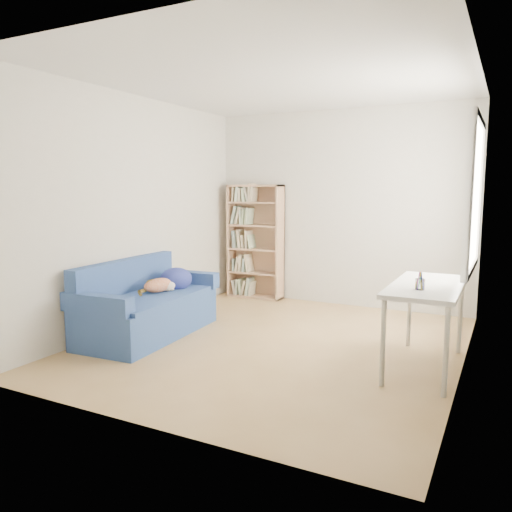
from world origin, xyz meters
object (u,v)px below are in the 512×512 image
at_px(sofa, 148,306).
at_px(pen_cup, 420,283).
at_px(desk, 427,292).
at_px(bookshelf, 255,246).

bearing_deg(sofa, pen_cup, -3.20).
relative_size(sofa, pen_cup, 11.26).
relative_size(sofa, desk, 1.34).
distance_m(sofa, desk, 2.86).
height_order(bookshelf, desk, bookshelf).
bearing_deg(desk, sofa, -174.34).
distance_m(desk, pen_cup, 0.29).
height_order(bookshelf, pen_cup, bookshelf).
relative_size(desk, pen_cup, 8.40).
relative_size(bookshelf, pen_cup, 10.92).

